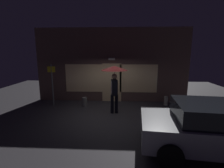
# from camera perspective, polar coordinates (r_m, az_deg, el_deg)

# --- Properties ---
(ground_plane) EXTENTS (18.00, 18.00, 0.00)m
(ground_plane) POSITION_cam_1_polar(r_m,az_deg,el_deg) (7.57, -0.93, -10.76)
(ground_plane) COLOR #38353A
(building_facade) EXTENTS (8.61, 0.48, 4.16)m
(building_facade) POSITION_cam_1_polar(r_m,az_deg,el_deg) (9.41, -0.03, 6.36)
(building_facade) COLOR brown
(building_facade) RESTS_ON ground
(person_with_umbrella) EXTENTS (1.20, 1.20, 2.22)m
(person_with_umbrella) POSITION_cam_1_polar(r_m,az_deg,el_deg) (7.37, 0.83, 2.95)
(person_with_umbrella) COLOR black
(person_with_umbrella) RESTS_ON ground
(parked_car) EXTENTS (4.43, 2.40, 1.43)m
(parked_car) POSITION_cam_1_polar(r_m,az_deg,el_deg) (5.58, 33.27, -12.60)
(parked_car) COLOR #A5A8AD
(parked_car) RESTS_ON ground
(street_sign_post) EXTENTS (0.40, 0.07, 2.20)m
(street_sign_post) POSITION_cam_1_polar(r_m,az_deg,el_deg) (9.07, -20.14, 0.46)
(street_sign_post) COLOR #595B60
(street_sign_post) RESTS_ON ground
(sidewalk_bollard) EXTENTS (0.25, 0.25, 0.49)m
(sidewalk_bollard) POSITION_cam_1_polar(r_m,az_deg,el_deg) (8.75, -9.52, -6.19)
(sidewalk_bollard) COLOR slate
(sidewalk_bollard) RESTS_ON ground
(sidewalk_bollard_2) EXTENTS (0.20, 0.20, 0.48)m
(sidewalk_bollard_2) POSITION_cam_1_polar(r_m,az_deg,el_deg) (9.32, 18.32, -5.58)
(sidewalk_bollard_2) COLOR #9E998E
(sidewalk_bollard_2) RESTS_ON ground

